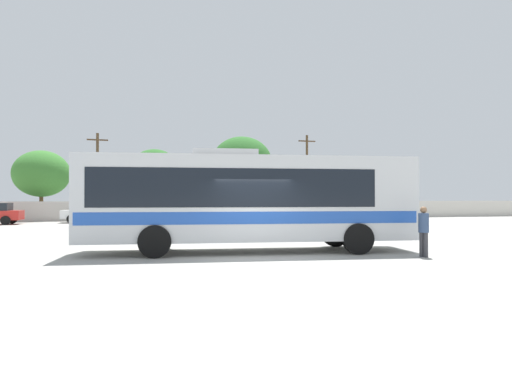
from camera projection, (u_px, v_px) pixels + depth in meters
name	position (u px, v px, depth m)	size (l,w,h in m)	color
ground_plane	(211.00, 234.00, 23.90)	(300.00, 300.00, 0.00)	#A3A099
perimeter_wall	(185.00, 211.00, 39.35)	(80.00, 0.30, 1.61)	beige
coach_bus_silver_blue	(245.00, 198.00, 15.96)	(11.67, 3.66, 3.55)	silver
attendant_by_bus_door	(424.00, 228.00, 14.55)	(0.42, 0.42, 1.62)	#38383D
parked_car_second_white	(90.00, 212.00, 35.03)	(4.24, 2.02, 1.48)	silver
parked_car_third_silver	(164.00, 212.00, 36.31)	(4.62, 2.05, 1.48)	#B7BABF
parked_car_rightmost_dark_blue	(248.00, 212.00, 37.29)	(4.47, 2.09, 1.44)	navy
utility_pole_near	(97.00, 174.00, 40.31)	(1.80, 0.30, 7.65)	#4C3823
utility_pole_far	(307.00, 174.00, 46.28)	(1.80, 0.24, 8.29)	#4C3823
roadside_tree_left	(41.00, 174.00, 38.89)	(4.67, 4.67, 5.96)	brown
roadside_tree_midleft	(155.00, 170.00, 44.14)	(4.73, 4.73, 6.63)	brown
roadside_tree_midright	(242.00, 162.00, 44.53)	(5.90, 5.90, 7.90)	brown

